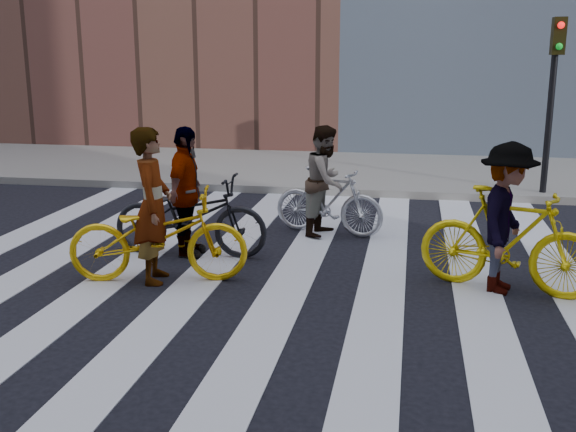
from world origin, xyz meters
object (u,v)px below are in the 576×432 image
(rider_mid, at_px, (326,181))
(traffic_signal, at_px, (554,77))
(bike_yellow_left, at_px, (158,236))
(rider_rear, at_px, (186,192))
(bike_dark_rear, at_px, (190,216))
(bike_silver_mid, at_px, (329,201))
(bike_yellow_right, at_px, (509,240))
(rider_left, at_px, (153,206))
(rider_right, at_px, (506,218))

(rider_mid, bearing_deg, traffic_signal, -35.88)
(bike_yellow_left, distance_m, rider_rear, 1.14)
(bike_dark_rear, distance_m, rider_mid, 2.22)
(traffic_signal, distance_m, bike_silver_mid, 5.14)
(bike_yellow_right, height_order, rider_rear, rider_rear)
(rider_left, bearing_deg, rider_rear, -13.84)
(traffic_signal, bearing_deg, rider_rear, -139.92)
(bike_dark_rear, height_order, rider_rear, rider_rear)
(bike_yellow_left, height_order, rider_left, rider_left)
(bike_silver_mid, relative_size, rider_left, 0.92)
(bike_silver_mid, xyz_separation_m, bike_dark_rear, (-1.71, -1.45, 0.04))
(bike_silver_mid, bearing_deg, rider_mid, 104.13)
(traffic_signal, bearing_deg, bike_yellow_right, -104.10)
(bike_yellow_right, height_order, rider_right, rider_right)
(bike_yellow_right, relative_size, bike_dark_rear, 0.96)
(bike_yellow_left, relative_size, rider_left, 1.14)
(bike_yellow_left, distance_m, rider_right, 4.08)
(bike_dark_rear, bearing_deg, bike_silver_mid, -50.63)
(bike_silver_mid, xyz_separation_m, rider_left, (-1.80, -2.54, 0.42))
(rider_right, bearing_deg, rider_left, 112.25)
(rider_rear, bearing_deg, rider_mid, -50.63)
(rider_mid, relative_size, rider_right, 0.96)
(bike_yellow_left, bearing_deg, bike_yellow_right, -96.52)
(traffic_signal, bearing_deg, rider_right, -104.61)
(bike_silver_mid, bearing_deg, rider_right, -119.05)
(bike_yellow_right, bearing_deg, rider_mid, 64.99)
(bike_silver_mid, bearing_deg, bike_yellow_right, -118.44)
(traffic_signal, distance_m, bike_dark_rear, 7.27)
(bike_silver_mid, relative_size, bike_yellow_right, 0.85)
(bike_yellow_left, bearing_deg, rider_right, -96.45)
(traffic_signal, bearing_deg, bike_dark_rear, -139.66)
(bike_silver_mid, distance_m, bike_dark_rear, 2.24)
(bike_yellow_right, bearing_deg, bike_yellow_left, 112.25)
(bike_yellow_right, bearing_deg, bike_dark_rear, 97.04)
(rider_left, bearing_deg, bike_yellow_left, -101.81)
(rider_left, bearing_deg, rider_right, -96.52)
(rider_left, xyz_separation_m, rider_mid, (1.75, 2.54, -0.10))
(rider_right, bearing_deg, rider_mid, 64.39)
(bike_dark_rear, distance_m, rider_left, 1.16)
(rider_right, height_order, rider_rear, rider_rear)
(rider_left, distance_m, rider_mid, 3.08)
(bike_silver_mid, height_order, rider_rear, rider_rear)
(rider_left, bearing_deg, rider_mid, -46.38)
(bike_yellow_right, distance_m, rider_right, 0.26)
(rider_mid, bearing_deg, rider_left, 159.56)
(traffic_signal, xyz_separation_m, bike_yellow_right, (-1.33, -5.28, -1.67))
(bike_yellow_left, xyz_separation_m, bike_silver_mid, (1.75, 2.54, -0.04))
(bike_silver_mid, xyz_separation_m, bike_yellow_right, (2.35, -2.16, 0.09))
(rider_mid, xyz_separation_m, rider_rear, (-1.71, -1.45, 0.05))
(bike_yellow_left, distance_m, bike_yellow_right, 4.12)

